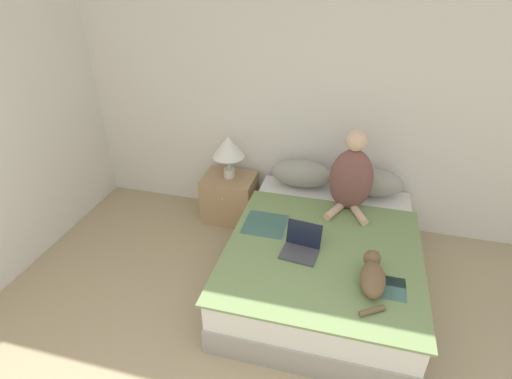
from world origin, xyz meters
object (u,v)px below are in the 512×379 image
at_px(bed, 323,260).
at_px(table_lamp, 228,148).
at_px(pillow_far, 371,182).
at_px(nightstand, 230,197).
at_px(person_sitting, 351,177).
at_px(pillow_near, 302,174).
at_px(cat_tabby, 372,276).
at_px(laptop_open, 301,247).

bearing_deg(bed, table_lamp, 144.99).
distance_m(pillow_far, nightstand, 1.48).
bearing_deg(person_sitting, pillow_near, 147.74).
bearing_deg(bed, pillow_near, 112.59).
bearing_deg(table_lamp, bed, -35.01).
bearing_deg(pillow_near, pillow_far, 0.00).
xyz_separation_m(pillow_near, cat_tabby, (0.71, -1.29, -0.04)).
relative_size(person_sitting, laptop_open, 2.51).
xyz_separation_m(person_sitting, nightstand, (-1.24, 0.26, -0.57)).
bearing_deg(person_sitting, pillow_far, 57.92).
bearing_deg(bed, laptop_open, -126.71).
height_order(pillow_near, person_sitting, person_sitting).
relative_size(laptop_open, nightstand, 0.57).
relative_size(bed, cat_tabby, 3.57).
bearing_deg(laptop_open, table_lamp, 139.37).
distance_m(pillow_far, person_sitting, 0.41).
xyz_separation_m(nightstand, table_lamp, (0.00, 0.00, 0.59)).
height_order(bed, person_sitting, person_sitting).
bearing_deg(pillow_far, nightstand, -178.09).
height_order(pillow_near, pillow_far, same).
xyz_separation_m(person_sitting, laptop_open, (-0.32, -0.74, -0.28)).
xyz_separation_m(laptop_open, nightstand, (-0.92, 0.99, -0.28)).
xyz_separation_m(pillow_near, laptop_open, (0.17, -1.04, -0.09)).
distance_m(pillow_far, table_lamp, 1.45).
bearing_deg(laptop_open, nightstand, 139.57).
bearing_deg(pillow_near, laptop_open, -80.98).
distance_m(bed, pillow_near, 0.96).
relative_size(pillow_far, person_sitting, 0.80).
height_order(pillow_far, table_lamp, table_lamp).
bearing_deg(person_sitting, bed, -106.16).
height_order(bed, pillow_far, pillow_far).
distance_m(pillow_near, cat_tabby, 1.47).
bearing_deg(laptop_open, pillow_far, 70.54).
distance_m(pillow_near, table_lamp, 0.79).
height_order(bed, cat_tabby, cat_tabby).
bearing_deg(cat_tabby, nightstand, 47.14).
relative_size(person_sitting, nightstand, 1.44).
height_order(person_sitting, cat_tabby, person_sitting).
xyz_separation_m(pillow_far, laptop_open, (-0.51, -1.04, -0.09)).
xyz_separation_m(person_sitting, table_lamp, (-1.24, 0.26, 0.02)).
height_order(person_sitting, nightstand, person_sitting).
relative_size(pillow_near, table_lamp, 1.35).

